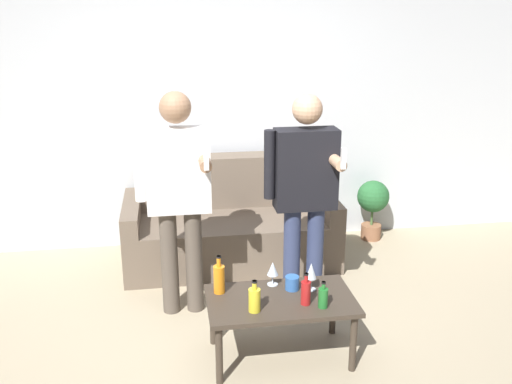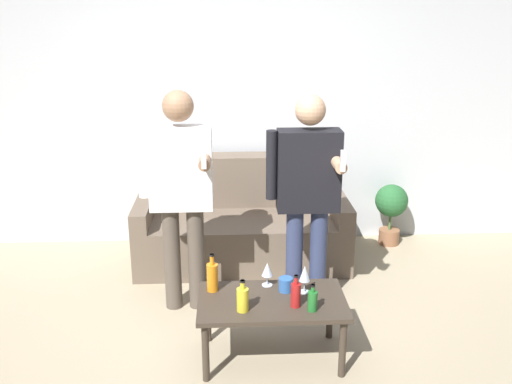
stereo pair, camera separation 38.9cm
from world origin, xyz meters
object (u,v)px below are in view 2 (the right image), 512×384
(coffee_table, at_px, (272,306))
(person_standing_left, at_px, (180,186))
(couch, at_px, (242,224))
(bottle_orange, at_px, (242,299))
(person_standing_right, at_px, (307,189))

(coffee_table, height_order, person_standing_left, person_standing_left)
(couch, bearing_deg, bottle_orange, -91.57)
(couch, xyz_separation_m, bottle_orange, (-0.05, -1.71, 0.19))
(couch, relative_size, person_standing_right, 1.14)
(bottle_orange, relative_size, person_standing_left, 0.12)
(person_standing_left, relative_size, person_standing_right, 1.02)
(coffee_table, xyz_separation_m, person_standing_right, (0.30, 0.66, 0.56))
(couch, relative_size, coffee_table, 1.97)
(person_standing_right, bearing_deg, couch, 115.78)
(bottle_orange, bearing_deg, person_standing_left, 116.25)
(coffee_table, bearing_deg, person_standing_left, 130.63)
(couch, relative_size, person_standing_left, 1.12)
(coffee_table, bearing_deg, person_standing_right, 65.60)
(couch, xyz_separation_m, person_standing_right, (0.44, -0.92, 0.62))
(coffee_table, xyz_separation_m, bottle_orange, (-0.19, -0.13, 0.13))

